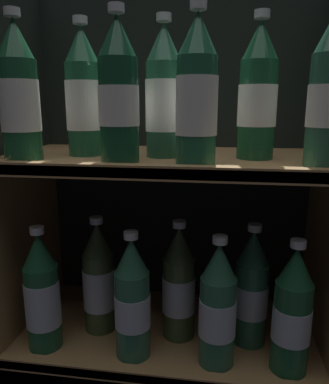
{
  "coord_description": "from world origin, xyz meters",
  "views": [
    {
      "loc": [
        0.1,
        -0.58,
        0.75
      ],
      "look_at": [
        0.0,
        0.11,
        0.58
      ],
      "focal_mm": 35.0,
      "sensor_mm": 36.0,
      "label": 1
    }
  ],
  "objects_px": {
    "bottle_upper_back_2": "(258,95)",
    "bottle_lower_back_2": "(251,290)",
    "bottle_upper_front_2": "(197,95)",
    "bottle_lower_front_3": "(292,314)",
    "bottle_lower_back_0": "(99,280)",
    "bottle_upper_back_1": "(164,96)",
    "bottle_upper_front_0": "(19,96)",
    "bottle_lower_front_1": "(132,301)",
    "bottle_lower_back_1": "(179,286)",
    "bottle_lower_front_0": "(42,295)",
    "bottle_upper_back_0": "(84,97)",
    "bottle_upper_front_1": "(118,95)",
    "bottle_lower_front_2": "(218,308)"
  },
  "relations": [
    {
      "from": "bottle_upper_back_2",
      "to": "bottle_lower_back_2",
      "type": "relative_size",
      "value": 1.0
    },
    {
      "from": "bottle_upper_front_2",
      "to": "bottle_lower_front_3",
      "type": "distance_m",
      "value": 0.43
    },
    {
      "from": "bottle_lower_front_3",
      "to": "bottle_lower_back_0",
      "type": "xyz_separation_m",
      "value": [
        -0.39,
        0.08,
        -0.0
      ]
    },
    {
      "from": "bottle_upper_back_1",
      "to": "bottle_upper_back_2",
      "type": "bearing_deg",
      "value": 0.0
    },
    {
      "from": "bottle_upper_front_0",
      "to": "bottle_lower_front_1",
      "type": "relative_size",
      "value": 1.0
    },
    {
      "from": "bottle_lower_front_3",
      "to": "bottle_lower_back_1",
      "type": "distance_m",
      "value": 0.23
    },
    {
      "from": "bottle_lower_front_0",
      "to": "bottle_lower_front_3",
      "type": "distance_m",
      "value": 0.49
    },
    {
      "from": "bottle_upper_back_0",
      "to": "bottle_upper_back_2",
      "type": "distance_m",
      "value": 0.33
    },
    {
      "from": "bottle_upper_back_1",
      "to": "bottle_upper_back_2",
      "type": "height_order",
      "value": "same"
    },
    {
      "from": "bottle_upper_front_1",
      "to": "bottle_lower_front_0",
      "type": "height_order",
      "value": "bottle_upper_front_1"
    },
    {
      "from": "bottle_lower_front_1",
      "to": "bottle_lower_front_3",
      "type": "xyz_separation_m",
      "value": [
        0.3,
        -0.0,
        0.0
      ]
    },
    {
      "from": "bottle_upper_front_2",
      "to": "bottle_lower_back_2",
      "type": "xyz_separation_m",
      "value": [
        0.11,
        0.08,
        -0.39
      ]
    },
    {
      "from": "bottle_upper_front_0",
      "to": "bottle_lower_back_0",
      "type": "xyz_separation_m",
      "value": [
        0.11,
        0.08,
        -0.39
      ]
    },
    {
      "from": "bottle_upper_front_0",
      "to": "bottle_lower_back_0",
      "type": "distance_m",
      "value": 0.41
    },
    {
      "from": "bottle_upper_back_1",
      "to": "bottle_lower_front_2",
      "type": "height_order",
      "value": "bottle_upper_back_1"
    },
    {
      "from": "bottle_upper_front_0",
      "to": "bottle_lower_front_1",
      "type": "xyz_separation_m",
      "value": [
        0.2,
        0.0,
        -0.39
      ]
    },
    {
      "from": "bottle_upper_front_1",
      "to": "bottle_upper_back_2",
      "type": "height_order",
      "value": "same"
    },
    {
      "from": "bottle_upper_back_0",
      "to": "bottle_upper_back_2",
      "type": "height_order",
      "value": "same"
    },
    {
      "from": "bottle_upper_back_2",
      "to": "bottle_lower_front_0",
      "type": "xyz_separation_m",
      "value": [
        -0.41,
        -0.08,
        -0.39
      ]
    },
    {
      "from": "bottle_upper_front_0",
      "to": "bottle_lower_front_3",
      "type": "bearing_deg",
      "value": -0.0
    },
    {
      "from": "bottle_upper_front_0",
      "to": "bottle_lower_back_0",
      "type": "relative_size",
      "value": 1.0
    },
    {
      "from": "bottle_upper_back_1",
      "to": "bottle_lower_back_1",
      "type": "height_order",
      "value": "bottle_upper_back_1"
    },
    {
      "from": "bottle_lower_front_1",
      "to": "bottle_upper_back_2",
      "type": "bearing_deg",
      "value": 19.28
    },
    {
      "from": "bottle_upper_front_1",
      "to": "bottle_upper_back_0",
      "type": "relative_size",
      "value": 1.0
    },
    {
      "from": "bottle_upper_front_1",
      "to": "bottle_lower_back_1",
      "type": "xyz_separation_m",
      "value": [
        0.1,
        0.08,
        -0.39
      ]
    },
    {
      "from": "bottle_lower_front_0",
      "to": "bottle_upper_back_1",
      "type": "bearing_deg",
      "value": 18.25
    },
    {
      "from": "bottle_lower_front_1",
      "to": "bottle_lower_front_3",
      "type": "height_order",
      "value": "same"
    },
    {
      "from": "bottle_upper_back_0",
      "to": "bottle_lower_front_3",
      "type": "bearing_deg",
      "value": -10.86
    },
    {
      "from": "bottle_upper_back_0",
      "to": "bottle_lower_front_1",
      "type": "distance_m",
      "value": 0.41
    },
    {
      "from": "bottle_lower_front_0",
      "to": "bottle_upper_front_0",
      "type": "bearing_deg",
      "value": 180.0
    },
    {
      "from": "bottle_upper_front_1",
      "to": "bottle_lower_front_3",
      "type": "height_order",
      "value": "bottle_upper_front_1"
    },
    {
      "from": "bottle_lower_front_3",
      "to": "bottle_lower_back_2",
      "type": "distance_m",
      "value": 0.1
    },
    {
      "from": "bottle_lower_back_2",
      "to": "bottle_upper_front_1",
      "type": "bearing_deg",
      "value": -162.54
    },
    {
      "from": "bottle_lower_front_2",
      "to": "bottle_lower_back_1",
      "type": "height_order",
      "value": "same"
    },
    {
      "from": "bottle_upper_back_0",
      "to": "bottle_lower_back_1",
      "type": "height_order",
      "value": "bottle_upper_back_0"
    },
    {
      "from": "bottle_upper_back_1",
      "to": "bottle_lower_back_2",
      "type": "xyz_separation_m",
      "value": [
        0.18,
        0.0,
        -0.39
      ]
    },
    {
      "from": "bottle_lower_front_3",
      "to": "bottle_lower_back_0",
      "type": "bearing_deg",
      "value": 168.75
    },
    {
      "from": "bottle_lower_front_1",
      "to": "bottle_lower_front_2",
      "type": "relative_size",
      "value": 1.0
    },
    {
      "from": "bottle_upper_back_2",
      "to": "bottle_lower_front_1",
      "type": "distance_m",
      "value": 0.46
    },
    {
      "from": "bottle_upper_front_2",
      "to": "bottle_lower_back_0",
      "type": "xyz_separation_m",
      "value": [
        -0.21,
        0.08,
        -0.39
      ]
    },
    {
      "from": "bottle_lower_back_1",
      "to": "bottle_lower_back_2",
      "type": "distance_m",
      "value": 0.15
    },
    {
      "from": "bottle_upper_back_1",
      "to": "bottle_lower_front_3",
      "type": "relative_size",
      "value": 1.0
    },
    {
      "from": "bottle_upper_front_2",
      "to": "bottle_lower_front_1",
      "type": "height_order",
      "value": "bottle_upper_front_2"
    },
    {
      "from": "bottle_lower_front_1",
      "to": "bottle_lower_front_0",
      "type": "bearing_deg",
      "value": -180.0
    },
    {
      "from": "bottle_upper_back_2",
      "to": "bottle_lower_back_2",
      "type": "xyz_separation_m",
      "value": [
        0.01,
        0.0,
        -0.39
      ]
    },
    {
      "from": "bottle_lower_back_1",
      "to": "bottle_lower_back_2",
      "type": "height_order",
      "value": "same"
    },
    {
      "from": "bottle_upper_back_1",
      "to": "bottle_lower_back_0",
      "type": "relative_size",
      "value": 1.0
    },
    {
      "from": "bottle_upper_front_2",
      "to": "bottle_lower_front_2",
      "type": "bearing_deg",
      "value": -0.0
    },
    {
      "from": "bottle_upper_front_0",
      "to": "bottle_lower_front_0",
      "type": "relative_size",
      "value": 1.0
    },
    {
      "from": "bottle_upper_back_2",
      "to": "bottle_lower_back_0",
      "type": "bearing_deg",
      "value": 180.0
    }
  ]
}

